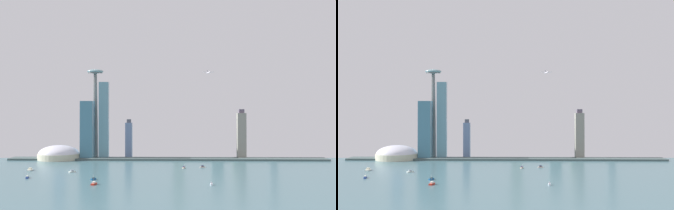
{
  "view_description": "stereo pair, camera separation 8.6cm",
  "coord_description": "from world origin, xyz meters",
  "views": [
    {
      "loc": [
        25.72,
        -551.75,
        102.92
      ],
      "look_at": [
        1.14,
        391.31,
        119.43
      ],
      "focal_mm": 47.01,
      "sensor_mm": 36.0,
      "label": 1
    },
    {
      "loc": [
        25.81,
        -551.74,
        102.92
      ],
      "look_at": [
        1.14,
        391.31,
        119.43
      ],
      "focal_mm": 47.01,
      "sensor_mm": 36.0,
      "label": 2
    }
  ],
  "objects": [
    {
      "name": "skyscraper_7",
      "position": [
        -178.93,
        418.32,
        64.32
      ],
      "size": [
        27.88,
        26.4,
        128.64
      ],
      "color": "teal",
      "rests_on": "ground"
    },
    {
      "name": "skyscraper_4",
      "position": [
        114.28,
        473.98,
        39.44
      ],
      "size": [
        26.88,
        23.77,
        83.85
      ],
      "color": "gray",
      "rests_on": "ground"
    },
    {
      "name": "skyscraper_0",
      "position": [
        -88.78,
        444.33,
        41.6
      ],
      "size": [
        15.0,
        24.51,
        87.99
      ],
      "color": "slate",
      "rests_on": "ground"
    },
    {
      "name": "skyscraper_8",
      "position": [
        -143.11,
        425.17,
        85.67
      ],
      "size": [
        20.95,
        14.96,
        171.33
      ],
      "color": "#5F8FA0",
      "rests_on": "ground"
    },
    {
      "name": "skyscraper_5",
      "position": [
        -249.37,
        451.74,
        77.33
      ],
      "size": [
        24.21,
        16.47,
        157.29
      ],
      "color": "#8CA0C3",
      "rests_on": "ground"
    },
    {
      "name": "boat_6",
      "position": [
        69.07,
        276.67,
        1.39
      ],
      "size": [
        10.3,
        4.75,
        3.9
      ],
      "rotation": [
        0.0,
        0.0,
        3.25
      ],
      "color": "beige",
      "rests_on": "ground"
    },
    {
      "name": "waterfront_pier",
      "position": [
        0.0,
        408.86,
        1.96
      ],
      "size": [
        690.7,
        45.88,
        3.92
      ],
      "primitive_type": "cube",
      "color": "#455656",
      "rests_on": "ground"
    },
    {
      "name": "skyscraper_2",
      "position": [
        24.47,
        523.2,
        83.6
      ],
      "size": [
        26.88,
        19.36,
        167.2
      ],
      "color": "beige",
      "rests_on": "ground"
    },
    {
      "name": "boat_5",
      "position": [
        33.85,
        263.32,
        1.4
      ],
      "size": [
        6.28,
        7.84,
        8.45
      ],
      "rotation": [
        0.0,
        0.0,
        4.18
      ],
      "color": "beige",
      "rests_on": "ground"
    },
    {
      "name": "boat_1",
      "position": [
        -96.56,
        73.98,
        1.73
      ],
      "size": [
        7.32,
        14.05,
        10.95
      ],
      "rotation": [
        0.0,
        0.0,
        1.38
      ],
      "color": "red",
      "rests_on": "ground"
    },
    {
      "name": "boat_0",
      "position": [
        -159.24,
        202.72,
        1.56
      ],
      "size": [
        11.82,
        10.01,
        4.31
      ],
      "rotation": [
        0.0,
        0.0,
        3.76
      ],
      "color": "white",
      "rests_on": "ground"
    },
    {
      "name": "boat_4",
      "position": [
        71.25,
        75.56,
        1.56
      ],
      "size": [
        2.56,
        8.62,
        4.08
      ],
      "rotation": [
        0.0,
        0.0,
        1.57
      ],
      "color": "white",
      "rests_on": "ground"
    },
    {
      "name": "stadium_dome",
      "position": [
        -239.37,
        407.14,
        11.2
      ],
      "size": [
        91.79,
        91.79,
        37.1
      ],
      "color": "beige",
      "rests_on": "ground"
    },
    {
      "name": "skyscraper_6",
      "position": [
        165.84,
        503.94,
        35.28
      ],
      "size": [
        24.17,
        16.84,
        70.55
      ],
      "color": "#B0BA99",
      "rests_on": "ground"
    },
    {
      "name": "skyscraper_3",
      "position": [
        251.89,
        510.35,
        73.3
      ],
      "size": [
        16.61,
        15.91,
        153.95
      ],
      "color": "#9EA9B3",
      "rests_on": "ground"
    },
    {
      "name": "airplane",
      "position": [
        89.23,
        404.45,
        190.66
      ],
      "size": [
        25.1,
        25.11,
        7.72
      ],
      "rotation": [
        0.0,
        0.0,
        4.92
      ],
      "color": "silver"
    },
    {
      "name": "skyscraper_1",
      "position": [
        164.14,
        433.07,
        52.7
      ],
      "size": [
        19.19,
        22.27,
        110.7
      ],
      "color": "gray",
      "rests_on": "ground"
    },
    {
      "name": "boat_3",
      "position": [
        -239.84,
        223.85,
        1.72
      ],
      "size": [
        6.96,
        17.2,
        4.81
      ],
      "rotation": [
        0.0,
        0.0,
        4.73
      ],
      "color": "white",
      "rests_on": "ground"
    },
    {
      "name": "observation_tower",
      "position": [
        -166.21,
        448.16,
        137.64
      ],
      "size": [
        38.97,
        38.97,
        281.75
      ],
      "color": "slate",
      "rests_on": "ground"
    },
    {
      "name": "boat_7",
      "position": [
        -213.71,
        134.69,
        1.43
      ],
      "size": [
        7.01,
        13.57,
        7.17
      ],
      "rotation": [
        0.0,
        0.0,
        4.95
      ],
      "color": "navy",
      "rests_on": "ground"
    },
    {
      "name": "ground_plane",
      "position": [
        0.0,
        0.0,
        0.0
      ],
      "size": [
        6000.0,
        6000.0,
        0.0
      ],
      "primitive_type": "plane",
      "color": "#476D77"
    },
    {
      "name": "boat_2",
      "position": [
        -106.11,
        118.67,
        1.53
      ],
      "size": [
        7.48,
        10.76,
        8.01
      ],
      "rotation": [
        0.0,
        0.0,
        4.24
      ],
      "color": "#18538D",
      "rests_on": "ground"
    }
  ]
}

